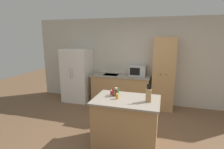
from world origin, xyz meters
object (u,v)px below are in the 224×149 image
(microwave, at_px, (138,70))
(refrigerator, at_px, (77,75))
(knife_block, at_px, (149,95))
(spice_bottle_short_red, at_px, (111,93))
(spice_bottle_tall_dark, at_px, (113,92))
(spice_bottle_pale_salt, at_px, (118,92))
(spice_bottle_green_herb, at_px, (116,92))
(spice_bottle_amber_oil, at_px, (117,96))
(pantry_cabinet, at_px, (163,74))

(microwave, bearing_deg, refrigerator, -175.30)
(knife_block, distance_m, spice_bottle_short_red, 0.76)
(refrigerator, relative_size, spice_bottle_short_red, 18.10)
(spice_bottle_tall_dark, height_order, spice_bottle_pale_salt, spice_bottle_tall_dark)
(knife_block, distance_m, spice_bottle_green_herb, 0.64)
(refrigerator, distance_m, spice_bottle_pale_salt, 2.52)
(spice_bottle_amber_oil, bearing_deg, refrigerator, 133.20)
(spice_bottle_short_red, bearing_deg, spice_bottle_pale_salt, 8.77)
(refrigerator, distance_m, pantry_cabinet, 2.67)
(pantry_cabinet, height_order, spice_bottle_pale_salt, pantry_cabinet)
(refrigerator, bearing_deg, spice_bottle_tall_dark, -46.42)
(pantry_cabinet, xyz_separation_m, spice_bottle_pale_salt, (-0.85, -1.84, -0.03))
(knife_block, distance_m, spice_bottle_amber_oil, 0.57)
(refrigerator, bearing_deg, spice_bottle_green_herb, -45.60)
(refrigerator, relative_size, pantry_cabinet, 0.82)
(refrigerator, bearing_deg, spice_bottle_pale_salt, -44.24)
(microwave, xyz_separation_m, spice_bottle_green_herb, (-0.12, -1.99, -0.06))
(refrigerator, distance_m, spice_bottle_green_herb, 2.57)
(spice_bottle_tall_dark, relative_size, spice_bottle_amber_oil, 1.53)
(spice_bottle_tall_dark, bearing_deg, knife_block, -11.09)
(spice_bottle_pale_salt, bearing_deg, microwave, 86.63)
(refrigerator, height_order, knife_block, refrigerator)
(spice_bottle_tall_dark, height_order, spice_bottle_amber_oil, spice_bottle_tall_dark)
(refrigerator, xyz_separation_m, knife_block, (2.42, -1.96, 0.21))
(knife_block, bearing_deg, spice_bottle_green_herb, 168.92)
(spice_bottle_amber_oil, bearing_deg, microwave, 88.31)
(spice_bottle_green_herb, bearing_deg, pantry_cabinet, 65.76)
(spice_bottle_tall_dark, bearing_deg, spice_bottle_pale_salt, 41.39)
(microwave, xyz_separation_m, knife_block, (0.50, -2.11, -0.02))
(microwave, xyz_separation_m, spice_bottle_short_red, (-0.23, -1.93, -0.10))
(pantry_cabinet, distance_m, spice_bottle_green_herb, 2.10)
(spice_bottle_tall_dark, height_order, spice_bottle_short_red, spice_bottle_tall_dark)
(microwave, relative_size, spice_bottle_green_herb, 2.84)
(spice_bottle_amber_oil, bearing_deg, knife_block, 1.97)
(microwave, xyz_separation_m, spice_bottle_amber_oil, (-0.06, -2.13, -0.10))
(microwave, distance_m, spice_bottle_green_herb, 2.00)
(refrigerator, relative_size, microwave, 3.47)
(spice_bottle_tall_dark, distance_m, spice_bottle_green_herb, 0.06)
(knife_block, relative_size, spice_bottle_short_red, 3.53)
(pantry_cabinet, relative_size, spice_bottle_amber_oil, 19.94)
(pantry_cabinet, distance_m, knife_block, 2.05)
(spice_bottle_green_herb, bearing_deg, knife_block, -11.08)
(pantry_cabinet, bearing_deg, knife_block, -96.60)
(microwave, bearing_deg, knife_block, -76.59)
(spice_bottle_short_red, bearing_deg, refrigerator, 133.51)
(refrigerator, bearing_deg, spice_bottle_short_red, -46.49)
(refrigerator, bearing_deg, microwave, 4.70)
(pantry_cabinet, height_order, knife_block, pantry_cabinet)
(refrigerator, height_order, spice_bottle_short_red, refrigerator)
(spice_bottle_amber_oil, relative_size, spice_bottle_pale_salt, 0.70)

